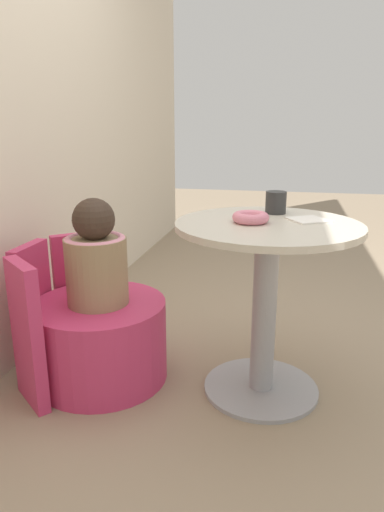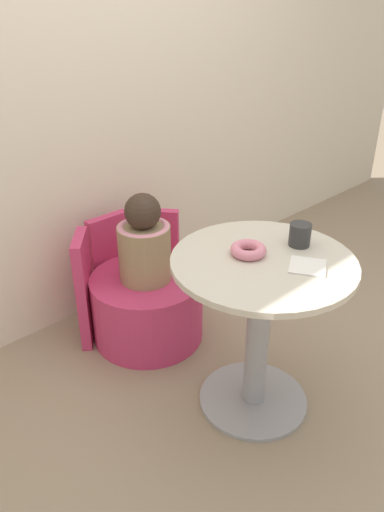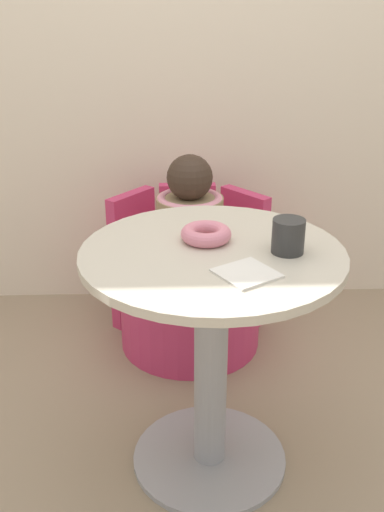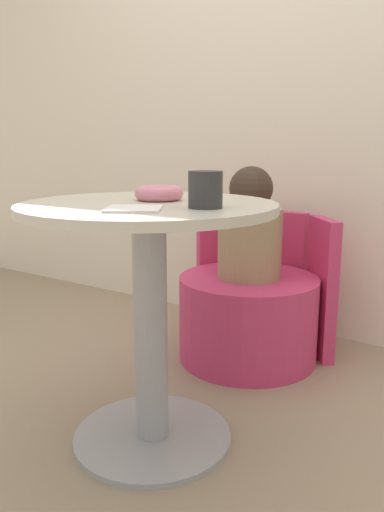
{
  "view_description": "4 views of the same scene",
  "coord_description": "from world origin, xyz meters",
  "px_view_note": "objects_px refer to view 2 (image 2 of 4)",
  "views": [
    {
      "loc": [
        -1.76,
        -0.1,
        1.08
      ],
      "look_at": [
        -0.04,
        0.27,
        0.57
      ],
      "focal_mm": 32.0,
      "sensor_mm": 36.0,
      "label": 1
    },
    {
      "loc": [
        -1.37,
        -1.05,
        1.63
      ],
      "look_at": [
        -0.05,
        0.36,
        0.59
      ],
      "focal_mm": 35.0,
      "sensor_mm": 36.0,
      "label": 2
    },
    {
      "loc": [
        -0.15,
        -1.48,
        1.36
      ],
      "look_at": [
        -0.08,
        0.26,
        0.57
      ],
      "focal_mm": 42.0,
      "sensor_mm": 36.0,
      "label": 3
    },
    {
      "loc": [
        0.81,
        -1.1,
        0.87
      ],
      "look_at": [
        -0.09,
        0.27,
        0.51
      ],
      "focal_mm": 35.0,
      "sensor_mm": 36.0,
      "label": 4
    }
  ],
  "objects_px": {
    "round_table": "(260,310)",
    "cup": "(300,235)",
    "tub_chair": "(147,307)",
    "child_figure": "(144,243)",
    "donut": "(248,250)"
  },
  "relations": [
    {
      "from": "cup",
      "to": "child_figure",
      "type": "bearing_deg",
      "value": 108.05
    },
    {
      "from": "round_table",
      "to": "cup",
      "type": "xyz_separation_m",
      "value": [
        0.2,
        -0.02,
        0.28
      ]
    },
    {
      "from": "child_figure",
      "to": "cup",
      "type": "bearing_deg",
      "value": -71.95
    },
    {
      "from": "tub_chair",
      "to": "donut",
      "type": "bearing_deg",
      "value": -87.91
    },
    {
      "from": "tub_chair",
      "to": "donut",
      "type": "xyz_separation_m",
      "value": [
        0.02,
        -0.63,
        0.56
      ]
    },
    {
      "from": "donut",
      "to": "cup",
      "type": "xyz_separation_m",
      "value": [
        0.21,
        -0.09,
        0.03
      ]
    },
    {
      "from": "round_table",
      "to": "donut",
      "type": "distance_m",
      "value": 0.26
    },
    {
      "from": "round_table",
      "to": "tub_chair",
      "type": "distance_m",
      "value": 0.76
    },
    {
      "from": "donut",
      "to": "cup",
      "type": "distance_m",
      "value": 0.23
    },
    {
      "from": "child_figure",
      "to": "donut",
      "type": "bearing_deg",
      "value": -87.91
    },
    {
      "from": "tub_chair",
      "to": "cup",
      "type": "relative_size",
      "value": 6.21
    },
    {
      "from": "donut",
      "to": "cup",
      "type": "bearing_deg",
      "value": -22.22
    },
    {
      "from": "round_table",
      "to": "child_figure",
      "type": "height_order",
      "value": "child_figure"
    },
    {
      "from": "round_table",
      "to": "donut",
      "type": "relative_size",
      "value": 5.16
    },
    {
      "from": "child_figure",
      "to": "cup",
      "type": "height_order",
      "value": "cup"
    }
  ]
}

